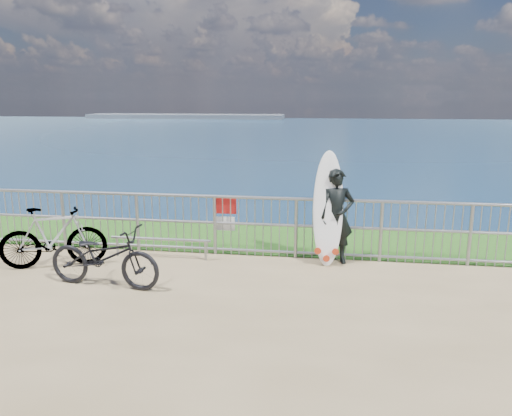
% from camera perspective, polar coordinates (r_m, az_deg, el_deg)
% --- Properties ---
extents(grass_strip, '(120.00, 120.00, 0.00)m').
position_cam_1_polar(grass_strip, '(10.35, -0.58, -3.48)').
color(grass_strip, '#215517').
rests_on(grass_strip, ground).
extents(seascape, '(260.00, 260.00, 5.00)m').
position_cam_1_polar(seascape, '(161.26, -8.00, 10.11)').
color(seascape, brown).
rests_on(seascape, ground).
extents(railing, '(10.06, 0.10, 1.13)m').
position_cam_1_polar(railing, '(9.15, -1.58, -1.96)').
color(railing, gray).
rests_on(railing, ground).
extents(surfer, '(0.68, 0.53, 1.67)m').
position_cam_1_polar(surfer, '(8.81, 9.18, -0.97)').
color(surfer, black).
rests_on(surfer, ground).
extents(surfboard, '(0.54, 0.48, 1.99)m').
position_cam_1_polar(surfboard, '(8.73, 8.21, -0.53)').
color(surfboard, white).
rests_on(surfboard, ground).
extents(bicycle_near, '(1.89, 0.83, 0.96)m').
position_cam_1_polar(bicycle_near, '(8.04, -16.97, -5.33)').
color(bicycle_near, black).
rests_on(bicycle_near, ground).
extents(bicycle_far, '(1.82, 1.14, 1.06)m').
position_cam_1_polar(bicycle_far, '(9.23, -22.16, -3.12)').
color(bicycle_far, black).
rests_on(bicycle_far, ground).
extents(bike_rack, '(1.87, 0.05, 0.39)m').
position_cam_1_polar(bike_rack, '(9.21, -10.85, -3.76)').
color(bike_rack, gray).
rests_on(bike_rack, ground).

